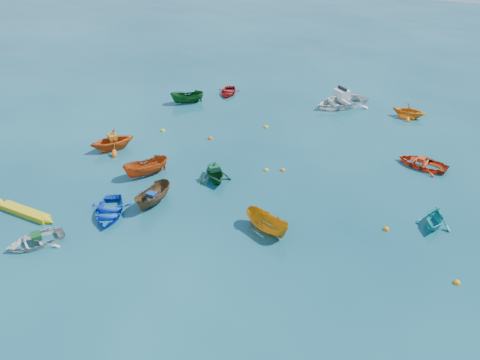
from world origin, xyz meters
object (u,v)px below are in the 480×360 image
at_px(dinghy_white_near, 36,244).
at_px(kayak_yellow, 26,214).
at_px(motorboat_white, 341,106).
at_px(dinghy_blue_sw, 109,215).

distance_m(dinghy_white_near, kayak_yellow, 3.18).
relative_size(dinghy_white_near, kayak_yellow, 0.70).
bearing_deg(motorboat_white, kayak_yellow, -77.44).
xyz_separation_m(dinghy_white_near, kayak_yellow, (-2.67, 1.72, 0.00)).
height_order(kayak_yellow, motorboat_white, motorboat_white).
relative_size(dinghy_white_near, motorboat_white, 0.59).
height_order(dinghy_white_near, motorboat_white, motorboat_white).
xyz_separation_m(dinghy_blue_sw, dinghy_white_near, (-1.74, -3.87, 0.00)).
bearing_deg(motorboat_white, dinghy_blue_sw, -70.05).
height_order(dinghy_blue_sw, kayak_yellow, dinghy_blue_sw).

